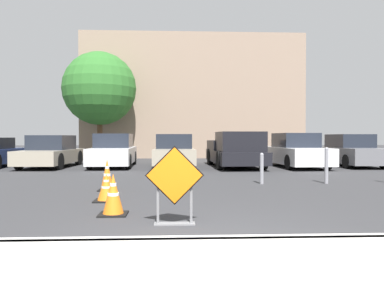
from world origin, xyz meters
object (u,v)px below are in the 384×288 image
object	(u,v)px
road_closed_sign	(175,183)
bollard_nearest	(262,167)
traffic_cone_second	(106,188)
parked_car_third	(114,152)
traffic_cone_third	(107,175)
pickup_truck	(236,151)
parked_car_fifth	(296,152)
traffic_cone_nearest	(113,195)
parked_car_sixth	(350,151)
parked_car_fourth	(174,152)
bollard_second	(326,164)
parked_car_second	(51,152)

from	to	relation	value
road_closed_sign	bollard_nearest	xyz separation A→B (m)	(2.59, 5.06, -0.18)
road_closed_sign	traffic_cone_second	world-z (taller)	road_closed_sign
parked_car_third	traffic_cone_third	bearing A→B (deg)	96.50
parked_car_third	pickup_truck	bearing A→B (deg)	171.35
parked_car_fifth	bollard_nearest	distance (m)	6.81
pickup_truck	parked_car_fifth	bearing A→B (deg)	-179.91
road_closed_sign	parked_car_third	bearing A→B (deg)	103.68
parked_car_fifth	parked_car_third	bearing A→B (deg)	-6.74
traffic_cone_third	parked_car_third	bearing A→B (deg)	97.99
traffic_cone_nearest	parked_car_sixth	world-z (taller)	parked_car_sixth
parked_car_fifth	parked_car_sixth	world-z (taller)	parked_car_fifth
pickup_truck	parked_car_sixth	distance (m)	5.68
road_closed_sign	parked_car_fourth	xyz separation A→B (m)	(-0.03, 11.72, 0.03)
traffic_cone_second	parked_car_fourth	distance (m)	9.57
traffic_cone_third	parked_car_sixth	distance (m)	12.85
traffic_cone_second	parked_car_fifth	distance (m)	11.39
traffic_cone_nearest	parked_car_fifth	world-z (taller)	parked_car_fifth
road_closed_sign	parked_car_sixth	world-z (taller)	parked_car_sixth
traffic_cone_third	parked_car_third	size ratio (longest dim) A/B	0.18
traffic_cone_nearest	parked_car_third	distance (m)	11.08
parked_car_sixth	bollard_second	bearing A→B (deg)	59.53
parked_car_fourth	parked_car_sixth	bearing A→B (deg)	179.35
pickup_truck	bollard_second	size ratio (longest dim) A/B	4.82
parked_car_third	road_closed_sign	bearing A→B (deg)	102.20
traffic_cone_second	parked_car_fourth	size ratio (longest dim) A/B	0.13
traffic_cone_second	bollard_second	size ratio (longest dim) A/B	0.55
parked_car_fourth	road_closed_sign	bearing A→B (deg)	89.71
parked_car_sixth	parked_car_third	bearing A→B (deg)	-0.31
parked_car_fifth	pickup_truck	bearing A→B (deg)	-0.38
traffic_cone_nearest	parked_car_sixth	bearing A→B (deg)	48.69
road_closed_sign	traffic_cone_nearest	size ratio (longest dim) A/B	1.70
parked_car_fourth	parked_car_fifth	xyz separation A→B (m)	(5.65, -0.56, 0.02)
road_closed_sign	parked_car_fifth	distance (m)	12.49
traffic_cone_second	parked_car_sixth	size ratio (longest dim) A/B	0.13
parked_car_third	parked_car_fifth	size ratio (longest dim) A/B	0.98
bollard_second	parked_car_third	bearing A→B (deg)	137.91
traffic_cone_third	traffic_cone_nearest	bearing A→B (deg)	-77.92
parked_car_second	parked_car_third	xyz separation A→B (m)	(2.83, 0.17, 0.03)
road_closed_sign	bollard_nearest	size ratio (longest dim) A/B	1.36
traffic_cone_third	parked_car_second	size ratio (longest dim) A/B	0.18
pickup_truck	parked_car_fifth	xyz separation A→B (m)	(2.81, 0.11, -0.02)
road_closed_sign	traffic_cone_third	bearing A→B (deg)	114.31
bollard_second	traffic_cone_third	bearing A→B (deg)	-169.49
parked_car_fourth	pickup_truck	distance (m)	2.92
road_closed_sign	pickup_truck	bearing A→B (deg)	75.73
traffic_cone_second	parked_car_fifth	xyz separation A→B (m)	(7.11, 8.89, 0.43)
parked_car_fifth	traffic_cone_nearest	bearing A→B (deg)	54.25
bollard_nearest	parked_car_third	bearing A→B (deg)	129.16
traffic_cone_nearest	road_closed_sign	bearing A→B (deg)	-36.72
parked_car_fifth	bollard_second	bearing A→B (deg)	77.31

